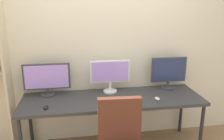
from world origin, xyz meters
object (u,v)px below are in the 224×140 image
desk (113,102)px  monitor_center (110,74)px  mouse_right_side (46,107)px  keyboard_main (116,105)px  mouse_left_side (157,99)px  monitor_left (47,78)px  monitor_right (169,72)px

desk → monitor_center: bearing=90.0°
desk → monitor_center: 0.37m
mouse_right_side → keyboard_main: bearing=-3.4°
monitor_center → mouse_left_side: 0.68m
mouse_left_side → desk: bearing=164.8°
monitor_left → monitor_right: monitor_right is taller
monitor_center → mouse_left_side: monitor_center is taller
monitor_center → keyboard_main: (0.00, -0.44, -0.24)m
monitor_left → desk: bearing=-14.8°
monitor_right → mouse_right_side: bearing=-166.1°
monitor_left → mouse_right_side: monitor_left is taller
desk → mouse_right_side: 0.82m
keyboard_main → mouse_left_side: mouse_left_side is taller
keyboard_main → mouse_left_side: bearing=9.2°
monitor_center → keyboard_main: size_ratio=1.33×
monitor_center → mouse_right_side: bearing=-153.5°
monitor_center → monitor_right: monitor_right is taller
desk → keyboard_main: 0.24m
monitor_center → mouse_right_side: (-0.79, -0.39, -0.24)m
monitor_center → monitor_right: size_ratio=1.07×
desk → monitor_left: size_ratio=3.87×
desk → mouse_right_side: mouse_right_side is taller
monitor_left → keyboard_main: 0.95m
monitor_right → mouse_left_side: size_ratio=5.08×
monitor_left → monitor_right: size_ratio=1.19×
mouse_right_side → monitor_left: bearing=92.0°
desk → keyboard_main: (0.00, -0.23, 0.06)m
monitor_right → mouse_left_side: monitor_right is taller
desk → monitor_center: size_ratio=4.30×
keyboard_main → mouse_right_side: bearing=176.6°
desk → mouse_right_side: bearing=-167.0°
desk → keyboard_main: size_ratio=5.70×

